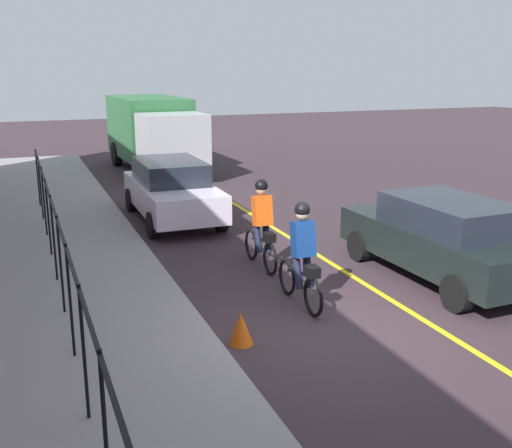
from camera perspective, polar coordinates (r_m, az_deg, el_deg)
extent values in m
plane|color=#36282E|center=(9.76, 6.65, -9.64)|extent=(80.00, 80.00, 0.00)
cube|color=yellow|center=(10.55, 14.42, -8.07)|extent=(36.00, 0.12, 0.01)
cube|color=gray|center=(8.78, -13.82, -12.36)|extent=(40.00, 3.20, 0.15)
cylinder|color=black|center=(5.64, -13.93, -18.59)|extent=(0.04, 0.04, 1.60)
cylinder|color=black|center=(7.06, -15.83, -11.53)|extent=(0.04, 0.04, 1.60)
cylinder|color=black|center=(8.56, -17.02, -6.88)|extent=(0.04, 0.04, 1.60)
cylinder|color=black|center=(10.10, -17.83, -3.63)|extent=(0.04, 0.04, 1.60)
cylinder|color=black|center=(11.67, -18.43, -1.25)|extent=(0.04, 0.04, 1.60)
cylinder|color=black|center=(13.25, -18.88, 0.57)|extent=(0.04, 0.04, 1.60)
cylinder|color=black|center=(14.84, -19.24, 2.00)|extent=(0.04, 0.04, 1.60)
cylinder|color=black|center=(16.44, -19.53, 3.15)|extent=(0.04, 0.04, 1.60)
cylinder|color=black|center=(18.05, -19.76, 4.10)|extent=(0.04, 0.04, 1.60)
cube|color=black|center=(9.11, -17.82, -0.68)|extent=(17.97, 0.04, 0.04)
torus|color=black|center=(12.85, -0.45, -1.91)|extent=(0.66, 0.06, 0.66)
torus|color=black|center=(11.91, 1.34, -3.26)|extent=(0.66, 0.06, 0.66)
cube|color=black|center=(12.31, 0.41, -1.45)|extent=(0.93, 0.05, 0.24)
cylinder|color=black|center=(12.13, 0.67, -0.96)|extent=(0.03, 0.03, 0.35)
cube|color=#DE5011|center=(12.06, 0.59, 1.28)|extent=(0.34, 0.36, 0.63)
sphere|color=tan|center=(12.01, 0.51, 3.28)|extent=(0.22, 0.22, 0.22)
sphere|color=black|center=(12.00, 0.51, 3.61)|extent=(0.26, 0.26, 0.26)
cylinder|color=#191E38|center=(12.14, 0.18, -1.19)|extent=(0.34, 0.12, 0.65)
cylinder|color=#191E38|center=(12.21, 1.05, -1.10)|extent=(0.34, 0.12, 0.65)
cube|color=black|center=(11.84, 1.26, -1.26)|extent=(0.24, 0.20, 0.18)
torus|color=black|center=(10.93, 2.92, -4.95)|extent=(0.66, 0.06, 0.66)
torus|color=black|center=(10.05, 5.38, -6.82)|extent=(0.66, 0.06, 0.66)
cube|color=black|center=(10.40, 4.12, -4.56)|extent=(0.93, 0.05, 0.24)
cylinder|color=black|center=(10.23, 4.50, -4.02)|extent=(0.03, 0.03, 0.35)
cube|color=navy|center=(10.13, 4.43, -1.39)|extent=(0.34, 0.36, 0.63)
sphere|color=tan|center=(10.06, 4.35, 0.98)|extent=(0.22, 0.22, 0.22)
sphere|color=black|center=(10.05, 4.36, 1.37)|extent=(0.26, 0.26, 0.26)
cylinder|color=#191E38|center=(10.23, 3.91, -4.30)|extent=(0.34, 0.12, 0.65)
cylinder|color=#191E38|center=(10.31, 4.92, -4.17)|extent=(0.34, 0.12, 0.65)
cube|color=black|center=(9.94, 5.31, -4.47)|extent=(0.24, 0.20, 0.18)
cube|color=black|center=(12.21, 16.88, -1.80)|extent=(4.45, 1.92, 0.70)
cube|color=#1E232D|center=(11.90, 17.71, 0.86)|extent=(2.51, 1.65, 0.56)
cylinder|color=black|center=(12.97, 9.66, -2.02)|extent=(0.65, 0.24, 0.64)
cylinder|color=black|center=(13.93, 15.56, -1.18)|extent=(0.65, 0.24, 0.64)
cylinder|color=black|center=(10.71, 18.32, -6.19)|extent=(0.65, 0.24, 0.64)
cube|color=white|center=(16.15, -7.83, 2.65)|extent=(4.41, 1.83, 0.70)
cube|color=#1E232D|center=(16.22, -8.07, 4.97)|extent=(2.48, 1.60, 0.56)
cylinder|color=black|center=(15.04, -3.30, 0.50)|extent=(0.64, 0.22, 0.64)
cylinder|color=black|center=(14.63, -9.64, -0.09)|extent=(0.64, 0.22, 0.64)
cylinder|color=black|center=(17.84, -6.26, 2.70)|extent=(0.64, 0.22, 0.64)
cylinder|color=black|center=(17.50, -11.64, 2.25)|extent=(0.64, 0.22, 0.64)
cube|color=#2C6538|center=(24.66, -10.03, 8.96)|extent=(4.84, 2.56, 2.30)
cube|color=#B5B6BC|center=(21.39, -7.80, 7.66)|extent=(1.89, 2.27, 1.90)
cylinder|color=black|center=(21.98, -5.00, 5.43)|extent=(0.97, 0.33, 0.96)
cylinder|color=black|center=(21.39, -10.71, 4.97)|extent=(0.97, 0.33, 0.96)
cylinder|color=black|center=(26.09, -8.07, 6.80)|extent=(0.97, 0.33, 0.96)
cylinder|color=black|center=(25.59, -12.93, 6.42)|extent=(0.97, 0.33, 0.96)
cone|color=#EA5B0F|center=(9.08, -1.43, -9.75)|extent=(0.36, 0.36, 0.50)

